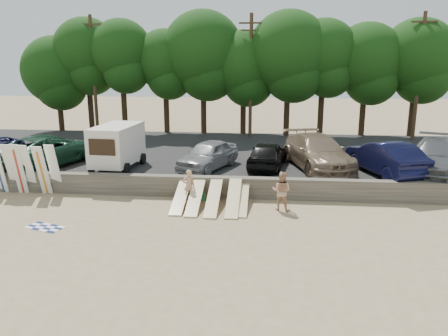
{
  "coord_description": "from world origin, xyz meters",
  "views": [
    {
      "loc": [
        3.22,
        -16.98,
        6.42
      ],
      "look_at": [
        1.28,
        3.0,
        1.44
      ],
      "focal_mm": 35.0,
      "sensor_mm": 36.0,
      "label": 1
    }
  ],
  "objects": [
    {
      "name": "surfboard_upright_4",
      "position": [
        -7.46,
        2.38,
        1.25
      ],
      "size": [
        0.53,
        0.82,
        2.51
      ],
      "primitive_type": "cube",
      "rotation": [
        0.29,
        0.0,
        0.04
      ],
      "color": "white",
      "rests_on": "ground"
    },
    {
      "name": "beachgoer_b",
      "position": [
        3.95,
        1.38,
        0.87
      ],
      "size": [
        1.0,
        0.87,
        1.74
      ],
      "primitive_type": "imported",
      "rotation": [
        0.0,
        0.0,
        2.86
      ],
      "color": "tan",
      "rests_on": "ground"
    },
    {
      "name": "box_trailer",
      "position": [
        -4.72,
        5.38,
        2.01
      ],
      "size": [
        2.33,
        3.82,
        2.34
      ],
      "rotation": [
        0.0,
        0.0,
        -0.07
      ],
      "color": "silver",
      "rests_on": "parking_lot"
    },
    {
      "name": "cooler",
      "position": [
        0.26,
        2.4,
        0.16
      ],
      "size": [
        0.46,
        0.41,
        0.32
      ],
      "primitive_type": "cube",
      "rotation": [
        0.0,
        0.0,
        0.36
      ],
      "color": "#248447",
      "rests_on": "ground"
    },
    {
      "name": "utility_poles",
      "position": [
        2.0,
        16.0,
        5.43
      ],
      "size": [
        25.8,
        0.26,
        9.0
      ],
      "color": "#473321",
      "rests_on": "parking_lot"
    },
    {
      "name": "beach_towel",
      "position": [
        -5.38,
        -1.6,
        0.01
      ],
      "size": [
        1.89,
        1.89,
        0.0
      ],
      "primitive_type": "plane",
      "rotation": [
        0.0,
        0.0,
        -0.31
      ],
      "color": "white",
      "rests_on": "ground"
    },
    {
      "name": "seawall",
      "position": [
        0.0,
        3.0,
        0.5
      ],
      "size": [
        44.0,
        0.5,
        1.0
      ],
      "primitive_type": "cube",
      "color": "#6B6356",
      "rests_on": "ground"
    },
    {
      "name": "gear_bag",
      "position": [
        0.89,
        2.4,
        0.11
      ],
      "size": [
        0.36,
        0.33,
        0.22
      ],
      "primitive_type": "cube",
      "rotation": [
        0.0,
        0.0,
        0.32
      ],
      "color": "#DA4B19",
      "rests_on": "ground"
    },
    {
      "name": "surfboard_low_1",
      "position": [
        0.14,
        1.42,
        0.47
      ],
      "size": [
        0.56,
        2.89,
        0.95
      ],
      "primitive_type": "cube",
      "rotation": [
        0.3,
        0.0,
        0.0
      ],
      "color": "beige",
      "rests_on": "ground"
    },
    {
      "name": "treeline",
      "position": [
        0.49,
        17.45,
        6.64
      ],
      "size": [
        33.56,
        6.82,
        9.5
      ],
      "color": "#382616",
      "rests_on": "parking_lot"
    },
    {
      "name": "car_3",
      "position": [
        3.32,
        6.23,
        1.44
      ],
      "size": [
        2.37,
        4.57,
        1.49
      ],
      "primitive_type": "imported",
      "rotation": [
        0.0,
        0.0,
        3.0
      ],
      "color": "black",
      "rests_on": "parking_lot"
    },
    {
      "name": "car_1",
      "position": [
        -8.82,
        5.68,
        1.56
      ],
      "size": [
        4.55,
        6.78,
        1.73
      ],
      "primitive_type": "imported",
      "rotation": [
        0.0,
        0.0,
        2.85
      ],
      "color": "#123222",
      "rests_on": "parking_lot"
    },
    {
      "name": "car_4",
      "position": [
        6.02,
        6.45,
        1.59
      ],
      "size": [
        3.95,
        6.55,
        1.78
      ],
      "primitive_type": "imported",
      "rotation": [
        0.0,
        0.0,
        0.26
      ],
      "color": "#826952",
      "rests_on": "parking_lot"
    },
    {
      "name": "surfboard_upright_5",
      "position": [
        -6.97,
        2.63,
        1.27
      ],
      "size": [
        0.56,
        0.72,
        2.54
      ],
      "primitive_type": "cube",
      "rotation": [
        0.24,
        0.0,
        -0.09
      ],
      "color": "white",
      "rests_on": "ground"
    },
    {
      "name": "parking_lot",
      "position": [
        0.0,
        10.5,
        0.35
      ],
      "size": [
        44.0,
        14.5,
        0.7
      ],
      "primitive_type": "cube",
      "color": "#282828",
      "rests_on": "ground"
    },
    {
      "name": "surfboard_upright_2",
      "position": [
        -8.7,
        2.47,
        1.28
      ],
      "size": [
        0.52,
        0.64,
        2.55
      ],
      "primitive_type": "cube",
      "rotation": [
        0.22,
        0.0,
        0.04
      ],
      "color": "white",
      "rests_on": "ground"
    },
    {
      "name": "surfboard_low_3",
      "position": [
        1.86,
        1.37,
        0.5
      ],
      "size": [
        0.56,
        2.87,
        1.01
      ],
      "primitive_type": "cube",
      "rotation": [
        0.32,
        0.0,
        0.0
      ],
      "color": "beige",
      "rests_on": "ground"
    },
    {
      "name": "beachgoer_a",
      "position": [
        -0.25,
        2.0,
        0.78
      ],
      "size": [
        0.67,
        0.56,
        1.57
      ],
      "primitive_type": "imported",
      "rotation": [
        0.0,
        0.0,
        3.52
      ],
      "color": "tan",
      "rests_on": "ground"
    },
    {
      "name": "car_5",
      "position": [
        9.32,
        5.48,
        1.56
      ],
      "size": [
        3.38,
        5.52,
        1.72
      ],
      "primitive_type": "imported",
      "rotation": [
        0.0,
        0.0,
        3.46
      ],
      "color": "black",
      "rests_on": "parking_lot"
    },
    {
      "name": "surfboard_low_4",
      "position": [
        2.22,
        1.59,
        0.43
      ],
      "size": [
        0.56,
        2.91,
        0.85
      ],
      "primitive_type": "cube",
      "rotation": [
        0.26,
        0.0,
        0.0
      ],
      "color": "beige",
      "rests_on": "ground"
    },
    {
      "name": "surfboard_low_0",
      "position": [
        -0.53,
        1.55,
        0.47
      ],
      "size": [
        0.56,
        2.89,
        0.93
      ],
      "primitive_type": "cube",
      "rotation": [
        0.29,
        0.0,
        0.0
      ],
      "color": "beige",
      "rests_on": "ground"
    },
    {
      "name": "car_6",
      "position": [
        12.02,
        5.79,
        1.59
      ],
      "size": [
        4.45,
        6.62,
        1.78
      ],
      "primitive_type": "imported",
      "rotation": [
        0.0,
        0.0,
        -0.35
      ],
      "color": "#54565A",
      "rests_on": "parking_lot"
    },
    {
      "name": "ground",
      "position": [
        0.0,
        0.0,
        0.0
      ],
      "size": [
        120.0,
        120.0,
        0.0
      ],
      "primitive_type": "plane",
      "color": "tan",
      "rests_on": "ground"
    },
    {
      "name": "surfboard_upright_3",
      "position": [
        -8.26,
        2.58,
        1.26
      ],
      "size": [
        0.54,
        0.8,
        2.51
      ],
      "primitive_type": "cube",
      "rotation": [
        0.28,
        0.0,
        -0.05
      ],
      "color": "white",
      "rests_on": "ground"
    },
    {
      "name": "car_2",
      "position": [
        0.15,
        5.75,
        1.46
      ],
      "size": [
        3.36,
        4.8,
        1.52
      ],
      "primitive_type": "imported",
      "rotation": [
        0.0,
        0.0,
        -0.39
      ],
      "color": "gray",
      "rests_on": "parking_lot"
    },
    {
      "name": "surfboard_low_2",
      "position": [
        0.97,
        1.34,
        0.48
      ],
      "size": [
        0.56,
        2.89,
        0.96
      ],
      "primitive_type": "cube",
      "rotation": [
        0.3,
        0.0,
        0.0
      ],
      "color": "beige",
      "rests_on": "ground"
    },
    {
      "name": "surfboard_upright_1",
      "position": [
        -9.15,
        2.61,
        1.26
      ],
      "size": [
        0.53,
        0.77,
        2.52
      ],
      "primitive_type": "cube",
      "rotation": [
        0.27,
        0.0,
        -0.04
      ],
      "color": "white",
      "rests_on": "ground"
    }
  ]
}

